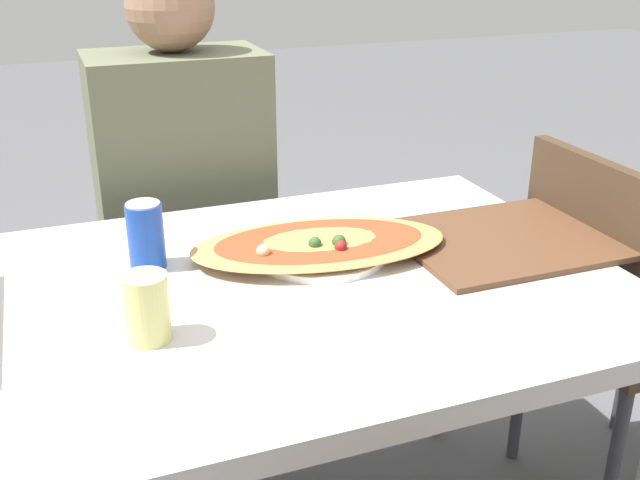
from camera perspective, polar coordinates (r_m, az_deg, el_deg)
The scene contains 8 objects.
dining_table at distance 1.37m, azimuth -0.52°, elevation -5.85°, with size 1.09×0.84×0.72m.
chair_far_seated at distance 2.06m, azimuth -10.51°, elevation -0.26°, with size 0.40×0.40×0.87m.
chair_side_right at distance 1.81m, azimuth 21.69°, elevation -4.97°, with size 0.40×0.40×0.87m.
person_seated at distance 1.88m, azimuth -10.36°, elevation 4.84°, with size 0.41×0.28×1.24m.
pizza_main at distance 1.42m, azimuth -0.03°, elevation -0.37°, with size 0.52×0.31×0.05m.
soda_can at distance 1.39m, azimuth -13.14°, elevation 0.33°, with size 0.07×0.07×0.12m.
drink_glass at distance 1.15m, azimuth -13.06°, elevation -5.06°, with size 0.07×0.07×0.11m.
serving_tray at distance 1.52m, azimuth 13.69°, elevation 0.00°, with size 0.40×0.34×0.01m.
Camera 1 is at (-0.41, -1.12, 1.31)m, focal length 42.00 mm.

